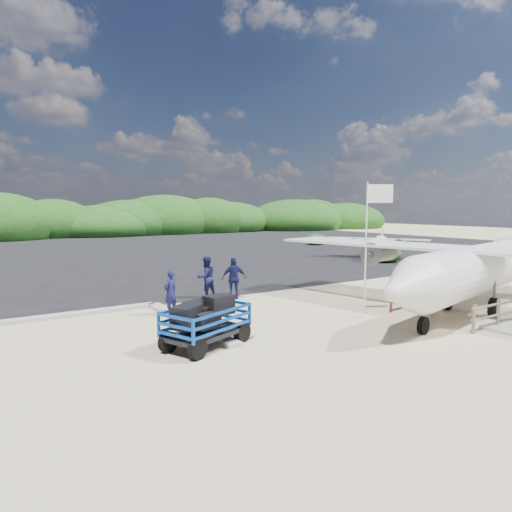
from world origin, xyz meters
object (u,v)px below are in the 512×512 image
Objects in this scene: flagpole at (364,318)px; signboard at (401,310)px; crew_b at (206,277)px; aircraft_large at (288,247)px; crew_a at (171,292)px; baggage_cart at (207,347)px; crew_c at (234,278)px.

flagpole is 3.35× the size of signboard.
flagpole is at bearing 110.66° from crew_b.
aircraft_large reaches higher than flagpole.
aircraft_large is (22.12, 21.32, -0.89)m from crew_a.
aircraft_large reaches higher than signboard.
crew_c is (4.36, 5.74, 0.97)m from baggage_cart.
crew_c is at bearing 125.75° from signboard.
crew_a is (-8.27, 4.52, 0.89)m from signboard.
flagpole is 2.66× the size of crew_c.
flagpole is at bearing 132.44° from crew_c.
flagpole is 7.62m from crew_a.
aircraft_large reaches higher than crew_b.
crew_b is at bearing -165.04° from crew_a.
crew_c reaches higher than baggage_cart.
baggage_cart is 7.27m from crew_c.
crew_a reaches higher than signboard.
flagpole is at bearing 178.27° from signboard.
flagpole is 30.49m from aircraft_large.
crew_b is (2.67, 2.14, 0.09)m from crew_a.
crew_c is (3.63, 1.22, 0.08)m from crew_a.
signboard is at bearing 124.11° from crew_b.
crew_a is 3.83m from crew_c.
crew_b is (3.40, 6.66, 0.98)m from baggage_cart.
flagpole is 2.24m from signboard.
baggage_cart is 34.49m from aircraft_large.
crew_c is (-4.64, 5.74, 0.97)m from signboard.
aircraft_large is (13.85, 25.84, 0.00)m from signboard.
crew_b is 1.33m from crew_c.
crew_c is (-2.40, 5.79, 0.97)m from flagpole.
aircraft_large is at bearing -159.83° from crew_a.
aircraft_large is (18.49, 20.10, -0.97)m from crew_c.
signboard is 9.46m from crew_a.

